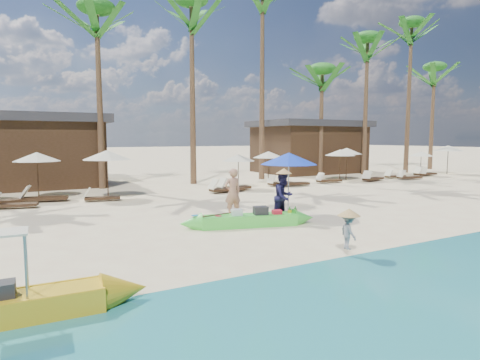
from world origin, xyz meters
TOP-DOWN VIEW (x-y plane):
  - ground at (0.00, 0.00)m, footprint 240.00×240.00m
  - wet_sand_strip at (0.00, -5.00)m, footprint 240.00×4.50m
  - green_canoe at (-0.88, 1.60)m, footprint 4.97×1.63m
  - tourist at (-0.58, 3.35)m, footprint 0.66×0.44m
  - vendor_green at (0.54, 1.68)m, footprint 0.99×0.85m
  - vendor_yellow at (-0.40, -2.46)m, footprint 0.45×0.64m
  - blue_umbrella at (1.49, 2.74)m, footprint 2.18×2.18m
  - lounger_3_right at (-8.07, 10.31)m, footprint 1.85×1.08m
  - resort_parasol_4 at (-6.74, 11.61)m, footprint 2.16×2.16m
  - lounger_4_left at (-7.80, 9.14)m, footprint 1.81×0.90m
  - lounger_4_right at (-6.65, 10.47)m, footprint 2.06×1.04m
  - resort_parasol_5 at (-3.81, 10.11)m, footprint 2.25×2.25m
  - lounger_5_left at (-4.29, 9.48)m, footprint 1.71×0.85m
  - resort_parasol_6 at (3.50, 10.51)m, footprint 1.91×1.91m
  - lounger_6_left at (2.04, 9.32)m, footprint 2.00×0.70m
  - lounger_6_right at (2.67, 9.68)m, footprint 2.04×0.82m
  - resort_parasol_7 at (6.10, 11.37)m, footprint 2.01×2.01m
  - lounger_7_left at (6.30, 10.48)m, footprint 1.80×0.75m
  - lounger_7_right at (6.84, 9.90)m, footprint 2.01×0.97m
  - resort_parasol_8 at (11.50, 10.88)m, footprint 2.06×2.06m
  - lounger_8_left at (9.91, 10.25)m, footprint 1.80×0.66m
  - resort_parasol_9 at (12.34, 11.15)m, footprint 2.15×2.15m
  - lounger_9_left at (13.23, 9.62)m, footprint 2.01×1.03m
  - lounger_9_right at (16.23, 9.16)m, footprint 1.87×0.86m
  - resort_parasol_10 at (19.53, 10.72)m, footprint 1.82×1.82m
  - lounger_10_left at (16.12, 10.27)m, footprint 1.72×0.58m
  - lounger_10_right at (19.70, 10.41)m, footprint 1.84×1.08m
  - resort_parasol_11 at (22.69, 10.66)m, footprint 2.24×2.24m
  - lounger_11_left at (19.57, 10.43)m, footprint 1.98×0.74m
  - palm_3 at (-3.36, 14.27)m, footprint 2.08×2.08m
  - palm_4 at (2.15, 14.01)m, footprint 2.08×2.08m
  - palm_5 at (7.45, 14.38)m, footprint 2.08×2.08m
  - palm_6 at (12.84, 14.52)m, footprint 2.08×2.08m
  - palm_7 at (16.57, 13.68)m, footprint 2.08×2.08m
  - palm_8 at (21.07, 13.33)m, footprint 2.08×2.08m
  - palm_9 at (26.21, 14.81)m, footprint 2.08×2.08m
  - pavilion_west at (-8.00, 17.50)m, footprint 10.80×6.60m
  - pavilion_east at (14.00, 17.50)m, footprint 8.80×6.60m

SIDE VIEW (x-z plane):
  - ground at x=0.00m, z-range 0.00..0.00m
  - wet_sand_strip at x=0.00m, z-range 0.00..0.01m
  - lounger_5_left at x=-4.29m, z-range -0.09..0.46m
  - lounger_10_left at x=16.12m, z-range -0.10..0.48m
  - lounger_4_left at x=-7.80m, z-range -0.10..0.49m
  - lounger_7_left at x=6.30m, z-range -0.10..0.50m
  - lounger_10_right at x=19.70m, z-range -0.10..0.50m
  - lounger_3_right at x=-8.07m, z-range -0.10..0.50m
  - lounger_8_left at x=9.91m, z-range -0.10..0.50m
  - lounger_9_right at x=16.23m, z-range -0.10..0.51m
  - green_canoe at x=-0.88m, z-range -0.11..0.54m
  - lounger_9_left at x=13.23m, z-range -0.11..0.55m
  - lounger_7_right at x=6.84m, z-range -0.11..0.55m
  - lounger_11_left at x=19.57m, z-range -0.11..0.55m
  - lounger_4_right at x=-6.65m, z-range -0.11..0.56m
  - lounger_6_left at x=2.04m, z-range -0.11..0.56m
  - lounger_6_right at x=2.67m, z-range -0.11..0.56m
  - vendor_yellow at x=-0.40m, z-range 0.18..1.07m
  - vendor_green at x=0.54m, z-range 0.00..1.74m
  - tourist at x=-0.58m, z-range 0.00..1.78m
  - resort_parasol_10 at x=19.53m, z-range 0.75..2.62m
  - resort_parasol_6 at x=3.50m, z-range 0.79..2.75m
  - resort_parasol_7 at x=6.10m, z-range 0.83..2.91m
  - resort_parasol_8 at x=11.50m, z-range 0.85..2.98m
  - resort_parasol_9 at x=12.34m, z-range 0.89..3.11m
  - resort_parasol_4 at x=-6.74m, z-range 0.89..3.12m
  - resort_parasol_11 at x=22.69m, z-range 0.93..3.23m
  - resort_parasol_5 at x=-3.81m, z-range 0.93..3.24m
  - blue_umbrella at x=1.49m, z-range 0.95..3.30m
  - pavilion_west at x=-8.00m, z-range 0.04..4.34m
  - pavilion_east at x=14.00m, z-range 0.05..4.35m
  - palm_6 at x=12.84m, z-range 2.79..11.31m
  - palm_9 at x=26.21m, z-range 3.14..12.97m
  - palm_3 at x=-3.36m, z-range 3.32..13.83m
  - palm_7 at x=16.57m, z-range 3.46..14.53m
  - palm_4 at x=2.15m, z-range 3.60..15.30m
  - palm_8 at x=21.07m, z-range 3.83..16.53m
  - palm_5 at x=7.45m, z-range 4.02..17.62m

